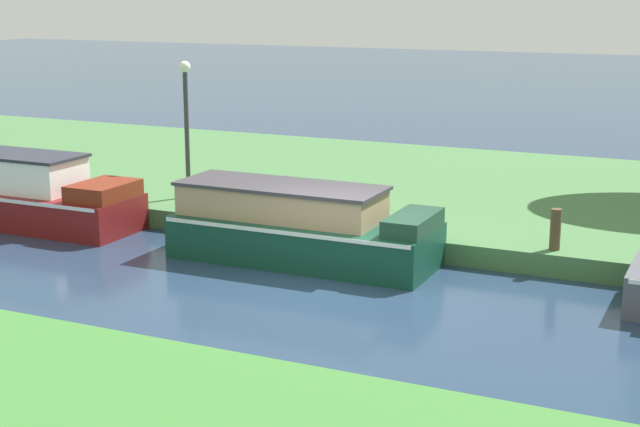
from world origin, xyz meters
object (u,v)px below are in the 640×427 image
Objects in this scene: forest_barge at (300,227)px; mooring_post_near at (305,206)px; lamp_post at (186,112)px; mooring_post_far at (555,229)px.

mooring_post_near is at bearing 112.26° from forest_barge.
lamp_post is 4.58× the size of mooring_post_near.
forest_barge reaches higher than mooring_post_far.
mooring_post_near is at bearing -16.34° from lamp_post.
forest_barge is at bearing -164.66° from mooring_post_far.
lamp_post is (-3.69, 2.11, 1.61)m from forest_barge.
mooring_post_far is at bearing 15.34° from forest_barge.
lamp_post reaches higher than mooring_post_far.
mooring_post_far is (7.96, -0.94, -1.46)m from lamp_post.
mooring_post_far is at bearing -6.75° from lamp_post.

